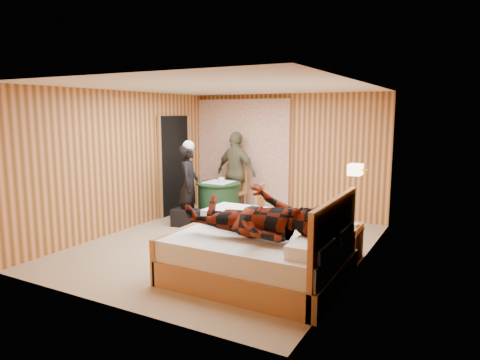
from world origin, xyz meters
The scene contains 23 objects.
floor centered at (0.00, 0.00, 0.00)m, with size 4.20×5.00×0.01m, color tan.
ceiling centered at (0.00, 0.00, 2.50)m, with size 4.20×5.00×0.01m, color white.
wall_back centered at (0.00, 2.50, 1.25)m, with size 4.20×0.02×2.50m, color #EB905A.
wall_left centered at (-2.10, 0.00, 1.25)m, with size 0.02×5.00×2.50m, color #EB905A.
wall_right centered at (2.10, 0.00, 1.25)m, with size 0.02×5.00×2.50m, color #EB905A.
curtain centered at (-1.00, 2.43, 1.20)m, with size 2.20×0.08×2.40m, color beige.
doorway centered at (-2.06, 1.40, 1.02)m, with size 0.06×0.90×2.05m, color black.
wall_lamp centered at (1.92, 0.45, 1.30)m, with size 0.26×0.24×0.16m.
bed centered at (1.12, -0.99, 0.33)m, with size 2.13×1.68×1.15m.
nightstand centered at (1.88, 0.24, 0.27)m, with size 0.40×0.55×0.53m.
round_table centered at (-0.95, 1.35, 0.39)m, with size 0.87×0.87×0.77m.
chair_far centered at (-0.95, 2.04, 0.54)m, with size 0.42×0.42×0.93m.
chair_near centered at (0.06, 0.93, 0.50)m, with size 0.43×0.43×0.86m.
duffel_bag centered at (-1.21, 0.65, 0.16)m, with size 0.57×0.30×0.32m, color black.
sneaker_left centered at (-0.67, 0.71, 0.06)m, with size 0.27×0.11×0.12m, color white.
sneaker_right centered at (-0.19, 0.26, 0.06)m, with size 0.28×0.11×0.12m, color white.
woman_standing centered at (-1.27, 0.81, 0.76)m, with size 0.56×0.37×1.53m, color black.
man_at_table centered at (-0.95, 2.08, 0.86)m, with size 1.01×0.42×1.72m, color brown.
man_on_bed centered at (1.15, -1.22, 1.01)m, with size 1.77×0.67×0.86m, color #5E1609.
book_lower centered at (1.88, 0.19, 0.54)m, with size 0.17×0.22×0.02m, color white.
book_upper centered at (1.88, 0.19, 0.56)m, with size 0.16×0.22×0.02m, color white.
cup_nightstand centered at (1.88, 0.37, 0.57)m, with size 0.10×0.10×0.09m, color white.
cup_table centered at (-0.85, 1.30, 0.82)m, with size 0.12×0.12×0.10m, color white.
Camera 1 is at (3.38, -5.73, 2.11)m, focal length 32.00 mm.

